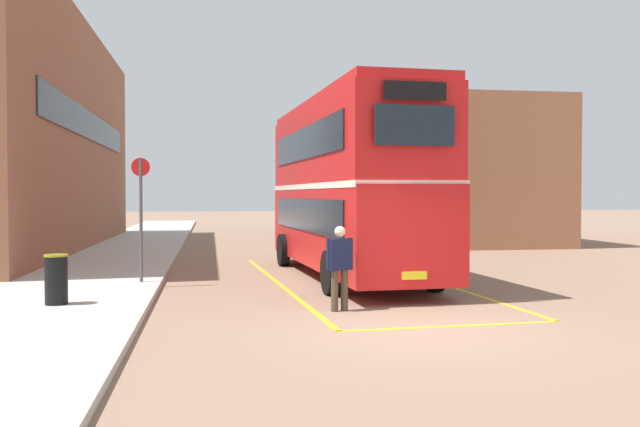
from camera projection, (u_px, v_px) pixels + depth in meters
name	position (u px, v px, depth m)	size (l,w,h in m)	color
ground_plane	(301.00, 255.00, 25.36)	(135.60, 135.60, 0.00)	#846651
sidewalk_left	(128.00, 250.00, 26.69)	(4.00, 57.60, 0.14)	#B2ADA3
brick_building_left	(1.00, 136.00, 27.01)	(6.88, 22.97, 9.09)	brown
depot_building_right	(451.00, 175.00, 34.13)	(6.29, 13.55, 6.43)	#9E6647
double_decker_bus	(348.00, 184.00, 18.46)	(3.18, 10.42, 4.75)	black
single_deck_bus	(328.00, 205.00, 39.47)	(2.86, 9.80, 3.02)	black
pedestrian_boarding	(340.00, 262.00, 13.04)	(0.54, 0.34, 1.63)	#473828
litter_bin	(56.00, 279.00, 12.98)	(0.45, 0.45, 0.96)	black
bus_stop_sign	(141.00, 208.00, 16.31)	(0.44, 0.10, 2.97)	#4C4C51
bay_marking_yellow	(365.00, 286.00, 16.67)	(4.83, 12.54, 0.01)	gold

